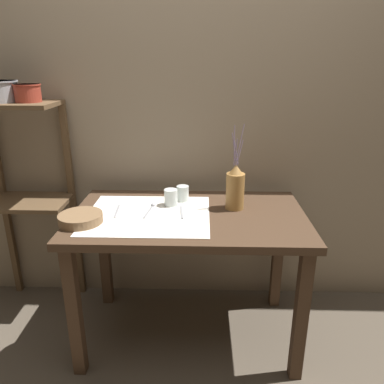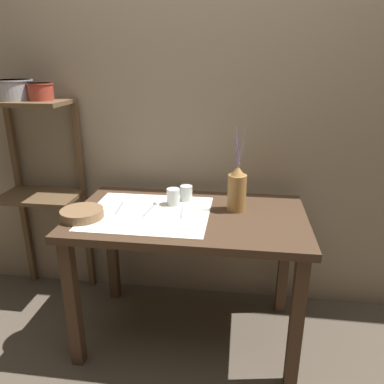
% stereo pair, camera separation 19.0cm
% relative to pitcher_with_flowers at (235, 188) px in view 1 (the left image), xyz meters
% --- Properties ---
extents(ground_plane, '(12.00, 12.00, 0.00)m').
position_rel_pitcher_with_flowers_xyz_m(ground_plane, '(-0.24, -0.08, -0.88)').
color(ground_plane, brown).
extents(stone_wall_back, '(7.00, 0.06, 2.40)m').
position_rel_pitcher_with_flowers_xyz_m(stone_wall_back, '(-0.24, 0.38, 0.32)').
color(stone_wall_back, gray).
rests_on(stone_wall_back, ground_plane).
extents(wooden_table, '(1.21, 0.71, 0.76)m').
position_rel_pitcher_with_flowers_xyz_m(wooden_table, '(-0.24, -0.08, -0.22)').
color(wooden_table, '#422D1E').
rests_on(wooden_table, ground_plane).
extents(wooden_shelf_unit, '(0.48, 0.31, 1.30)m').
position_rel_pitcher_with_flowers_xyz_m(wooden_shelf_unit, '(-1.22, 0.22, 0.01)').
color(wooden_shelf_unit, brown).
rests_on(wooden_shelf_unit, ground_plane).
extents(linen_cloth, '(0.63, 0.53, 0.00)m').
position_rel_pitcher_with_flowers_xyz_m(linen_cloth, '(-0.45, -0.10, -0.11)').
color(linen_cloth, white).
rests_on(linen_cloth, wooden_table).
extents(pitcher_with_flowers, '(0.10, 0.10, 0.45)m').
position_rel_pitcher_with_flowers_xyz_m(pitcher_with_flowers, '(0.00, 0.00, 0.00)').
color(pitcher_with_flowers, olive).
rests_on(pitcher_with_flowers, wooden_table).
extents(wooden_bowl, '(0.21, 0.21, 0.05)m').
position_rel_pitcher_with_flowers_xyz_m(wooden_bowl, '(-0.77, -0.21, -0.09)').
color(wooden_bowl, brown).
rests_on(wooden_bowl, wooden_table).
extents(glass_tumbler_near, '(0.07, 0.07, 0.09)m').
position_rel_pitcher_with_flowers_xyz_m(glass_tumbler_near, '(-0.34, 0.03, -0.07)').
color(glass_tumbler_near, silver).
rests_on(glass_tumbler_near, wooden_table).
extents(glass_tumbler_far, '(0.07, 0.07, 0.09)m').
position_rel_pitcher_with_flowers_xyz_m(glass_tumbler_far, '(-0.28, 0.10, -0.07)').
color(glass_tumbler_far, silver).
rests_on(glass_tumbler_far, wooden_table).
extents(fork_inner, '(0.03, 0.17, 0.00)m').
position_rel_pitcher_with_flowers_xyz_m(fork_inner, '(-0.62, -0.07, -0.11)').
color(fork_inner, '#939399').
rests_on(fork_inner, wooden_table).
extents(spoon_inner, '(0.04, 0.18, 0.02)m').
position_rel_pitcher_with_flowers_xyz_m(spoon_inner, '(-0.45, -0.02, -0.11)').
color(spoon_inner, '#939399').
rests_on(spoon_inner, wooden_table).
extents(knife_center, '(0.03, 0.17, 0.00)m').
position_rel_pitcher_with_flowers_xyz_m(knife_center, '(-0.28, -0.07, -0.11)').
color(knife_center, '#939399').
rests_on(knife_center, wooden_table).
extents(metal_pot_small, '(0.15, 0.15, 0.10)m').
position_rel_pitcher_with_flowers_xyz_m(metal_pot_small, '(-1.12, 0.18, 0.47)').
color(metal_pot_small, '#9E3828').
rests_on(metal_pot_small, wooden_shelf_unit).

